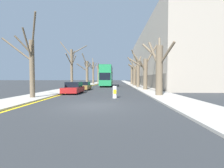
% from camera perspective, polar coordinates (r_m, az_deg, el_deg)
% --- Properties ---
extents(ground_plane, '(300.00, 300.00, 0.00)m').
position_cam_1_polar(ground_plane, '(10.09, -7.17, -8.26)').
color(ground_plane, '#2B2D30').
extents(sidewalk_left, '(3.17, 120.00, 0.12)m').
position_cam_1_polar(sidewalk_left, '(60.36, -5.74, 0.44)').
color(sidewalk_left, '#A39E93').
rests_on(sidewalk_left, ground).
extents(sidewalk_right, '(3.17, 120.00, 0.12)m').
position_cam_1_polar(sidewalk_right, '(60.02, 6.44, 0.43)').
color(sidewalk_right, '#A39E93').
rests_on(sidewalk_right, ground).
extents(building_facade_right, '(10.08, 40.20, 13.70)m').
position_cam_1_polar(building_facade_right, '(41.21, 18.11, 9.02)').
color(building_facade_right, '#9E9384').
rests_on(building_facade_right, ground).
extents(kerb_line_stripe, '(0.24, 120.00, 0.01)m').
position_cam_1_polar(kerb_line_stripe, '(60.15, -4.07, 0.39)').
color(kerb_line_stripe, yellow).
rests_on(kerb_line_stripe, ground).
extents(street_tree_left_0, '(3.93, 2.04, 7.02)m').
position_cam_1_polar(street_tree_left_0, '(15.22, -28.55, 6.68)').
color(street_tree_left_0, brown).
rests_on(street_tree_left_0, ground).
extents(street_tree_left_1, '(4.32, 4.57, 8.08)m').
position_cam_1_polar(street_tree_left_1, '(26.24, -15.07, 6.52)').
color(street_tree_left_1, brown).
rests_on(street_tree_left_1, ground).
extents(street_tree_left_2, '(3.56, 1.72, 7.91)m').
position_cam_1_polar(street_tree_left_2, '(37.80, -9.62, 4.56)').
color(street_tree_left_2, brown).
rests_on(street_tree_left_2, ground).
extents(street_tree_left_3, '(2.59, 3.92, 8.54)m').
position_cam_1_polar(street_tree_left_3, '(48.48, -7.22, 4.61)').
color(street_tree_left_3, brown).
rests_on(street_tree_left_3, ground).
extents(street_tree_left_4, '(1.48, 3.32, 7.95)m').
position_cam_1_polar(street_tree_left_4, '(60.69, -5.30, 4.07)').
color(street_tree_left_4, brown).
rests_on(street_tree_left_4, ground).
extents(street_tree_left_5, '(2.64, 2.52, 8.04)m').
position_cam_1_polar(street_tree_left_5, '(71.91, -4.28, 3.68)').
color(street_tree_left_5, brown).
rests_on(street_tree_left_5, ground).
extents(street_tree_right_0, '(2.35, 4.76, 6.70)m').
position_cam_1_polar(street_tree_right_0, '(16.28, 17.34, 6.50)').
color(street_tree_right_0, brown).
rests_on(street_tree_right_0, ground).
extents(street_tree_right_1, '(4.38, 3.23, 7.10)m').
position_cam_1_polar(street_tree_right_1, '(24.00, 12.33, 4.81)').
color(street_tree_right_1, brown).
rests_on(street_tree_right_1, ground).
extents(street_tree_right_2, '(3.02, 2.73, 7.41)m').
position_cam_1_polar(street_tree_right_2, '(30.90, 9.64, 4.61)').
color(street_tree_right_2, brown).
rests_on(street_tree_right_2, ground).
extents(street_tree_right_3, '(2.84, 2.04, 5.95)m').
position_cam_1_polar(street_tree_right_3, '(37.24, 8.50, 3.54)').
color(street_tree_right_3, brown).
rests_on(street_tree_right_3, ground).
extents(street_tree_right_4, '(2.00, 3.57, 6.59)m').
position_cam_1_polar(street_tree_right_4, '(44.67, 7.62, 3.72)').
color(street_tree_right_4, brown).
rests_on(street_tree_right_4, ground).
extents(double_decker_bus, '(2.54, 11.14, 4.64)m').
position_cam_1_polar(double_decker_bus, '(35.11, -2.02, 3.44)').
color(double_decker_bus, '#1E7F47').
rests_on(double_decker_bus, ground).
extents(parked_car_0, '(1.85, 4.05, 1.40)m').
position_cam_1_polar(parked_car_0, '(18.87, -14.40, -1.47)').
color(parked_car_0, maroon).
rests_on(parked_car_0, ground).
extents(parked_car_1, '(1.88, 3.94, 1.29)m').
position_cam_1_polar(parked_car_1, '(24.33, -10.69, -0.75)').
color(parked_car_1, olive).
rests_on(parked_car_1, ground).
extents(traffic_bollard, '(0.39, 0.40, 1.12)m').
position_cam_1_polar(traffic_bollard, '(13.84, 1.10, -3.09)').
color(traffic_bollard, white).
rests_on(traffic_bollard, ground).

